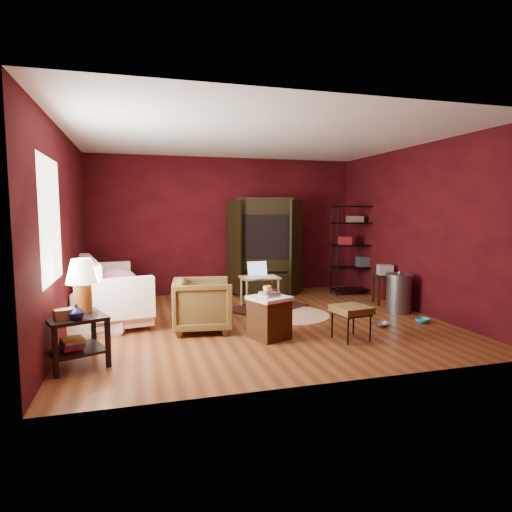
{
  "coord_description": "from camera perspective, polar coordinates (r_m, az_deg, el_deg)",
  "views": [
    {
      "loc": [
        -1.8,
        -6.25,
        1.7
      ],
      "look_at": [
        0.0,
        0.2,
        1.0
      ],
      "focal_mm": 30.0,
      "sensor_mm": 36.0,
      "label": 1
    }
  ],
  "objects": [
    {
      "name": "side_table",
      "position": [
        5.17,
        -22.55,
        -5.61
      ],
      "size": [
        0.76,
        0.76,
        1.17
      ],
      "rotation": [
        0.0,
        0.0,
        0.37
      ],
      "color": "black",
      "rests_on": "ground"
    },
    {
      "name": "pet_bowl_turquoise",
      "position": [
        7.08,
        21.32,
        -7.43
      ],
      "size": [
        0.23,
        0.13,
        0.22
      ],
      "primitive_type": "imported",
      "rotation": [
        0.0,
        0.0,
        0.33
      ],
      "color": "#29A0C1",
      "rests_on": "ground"
    },
    {
      "name": "pet_bowl_steel",
      "position": [
        6.67,
        16.45,
        -8.0
      ],
      "size": [
        0.24,
        0.09,
        0.24
      ],
      "primitive_type": "imported",
      "rotation": [
        0.0,
        0.0,
        -0.12
      ],
      "color": "silver",
      "rests_on": "ground"
    },
    {
      "name": "vase",
      "position": [
        4.92,
        -22.82,
        -6.96
      ],
      "size": [
        0.17,
        0.17,
        0.16
      ],
      "primitive_type": "imported",
      "rotation": [
        0.0,
        0.0,
        -0.08
      ],
      "color": "#0C0F3D",
      "rests_on": "side_table"
    },
    {
      "name": "wire_shelving",
      "position": [
        8.96,
        13.05,
        1.32
      ],
      "size": [
        0.93,
        0.49,
        1.82
      ],
      "rotation": [
        0.0,
        0.0,
        -0.12
      ],
      "color": "black",
      "rests_on": "ground"
    },
    {
      "name": "rug_oriental",
      "position": [
        7.61,
        1.42,
        -6.8
      ],
      "size": [
        1.61,
        1.46,
        0.01
      ],
      "rotation": [
        0.0,
        0.0,
        0.54
      ],
      "color": "#471913",
      "rests_on": "ground"
    },
    {
      "name": "sofa",
      "position": [
        7.13,
        -18.94,
        -5.05
      ],
      "size": [
        0.86,
        2.0,
        0.75
      ],
      "primitive_type": "imported",
      "rotation": [
        0.0,
        0.0,
        1.41
      ],
      "color": "white",
      "rests_on": "ground"
    },
    {
      "name": "mug",
      "position": [
        5.66,
        1.51,
        -4.31
      ],
      "size": [
        0.12,
        0.09,
        0.11
      ],
      "primitive_type": "imported",
      "rotation": [
        0.0,
        0.0,
        0.07
      ],
      "color": "#F5DD78",
      "rests_on": "hamper"
    },
    {
      "name": "armchair",
      "position": [
        6.17,
        -7.16,
        -6.12
      ],
      "size": [
        0.84,
        0.89,
        0.82
      ],
      "primitive_type": "imported",
      "rotation": [
        0.0,
        0.0,
        1.45
      ],
      "color": "black",
      "rests_on": "ground"
    },
    {
      "name": "laptop_desk",
      "position": [
        7.52,
        0.47,
        -3.2
      ],
      "size": [
        0.66,
        0.53,
        0.81
      ],
      "rotation": [
        0.0,
        0.0,
        0.02
      ],
      "color": "tan",
      "rests_on": "ground"
    },
    {
      "name": "trash_can",
      "position": [
        7.61,
        18.51,
        -4.69
      ],
      "size": [
        0.47,
        0.47,
        0.71
      ],
      "rotation": [
        0.0,
        0.0,
        -0.05
      ],
      "color": "gray",
      "rests_on": "ground"
    },
    {
      "name": "rug_round",
      "position": [
        7.12,
        4.39,
        -7.82
      ],
      "size": [
        1.56,
        1.56,
        0.01
      ],
      "rotation": [
        0.0,
        0.0,
        -0.18
      ],
      "color": "beige",
      "rests_on": "ground"
    },
    {
      "name": "hamper",
      "position": [
        5.79,
        1.8,
        -8.07
      ],
      "size": [
        0.61,
        0.61,
        0.66
      ],
      "rotation": [
        0.0,
        0.0,
        0.4
      ],
      "color": "#44220F",
      "rests_on": "ground"
    },
    {
      "name": "room",
      "position": [
        6.49,
        0.17,
        3.34
      ],
      "size": [
        5.54,
        5.04,
        2.84
      ],
      "color": "brown",
      "rests_on": "ground"
    },
    {
      "name": "small_stand",
      "position": [
        8.19,
        16.81,
        -2.41
      ],
      "size": [
        0.44,
        0.44,
        0.73
      ],
      "rotation": [
        0.0,
        0.0,
        -0.23
      ],
      "color": "black",
      "rests_on": "ground"
    },
    {
      "name": "sofa_cushions",
      "position": [
        7.11,
        -18.94,
        -4.58
      ],
      "size": [
        1.22,
        2.25,
        0.89
      ],
      "rotation": [
        0.0,
        0.0,
        0.18
      ],
      "color": "white",
      "rests_on": "sofa"
    },
    {
      "name": "footstool",
      "position": [
        5.84,
        12.59,
        -7.11
      ],
      "size": [
        0.51,
        0.51,
        0.45
      ],
      "rotation": [
        0.0,
        0.0,
        0.16
      ],
      "color": "black",
      "rests_on": "ground"
    },
    {
      "name": "tv_armoire",
      "position": [
        8.84,
        1.15,
        1.62
      ],
      "size": [
        1.51,
        1.05,
        1.98
      ],
      "rotation": [
        0.0,
        0.0,
        -0.25
      ],
      "color": "black",
      "rests_on": "ground"
    }
  ]
}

